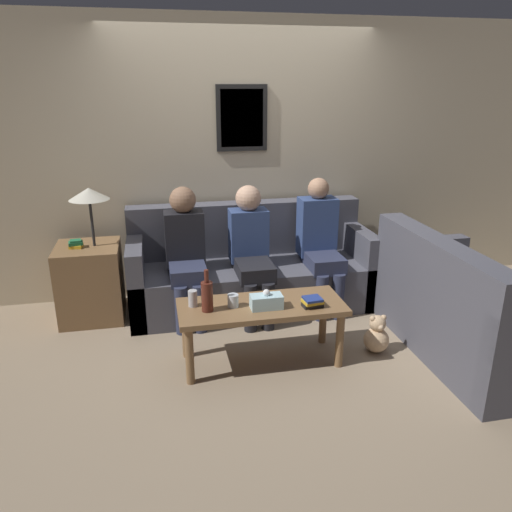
{
  "coord_description": "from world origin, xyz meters",
  "views": [
    {
      "loc": [
        -0.85,
        -3.83,
        2.01
      ],
      "look_at": [
        -0.06,
        -0.06,
        0.67
      ],
      "focal_mm": 35.0,
      "sensor_mm": 36.0,
      "label": 1
    }
  ],
  "objects_px": {
    "couch_main": "(250,271)",
    "wine_bottle": "(207,296)",
    "couch_side": "(462,314)",
    "drinking_glass": "(233,301)",
    "person_left": "(186,249)",
    "person_middle": "(251,247)",
    "coffee_table": "(261,313)",
    "person_right": "(320,240)",
    "teddy_bear": "(377,336)"
  },
  "relations": [
    {
      "from": "couch_main",
      "to": "wine_bottle",
      "type": "relative_size",
      "value": 7.16
    },
    {
      "from": "couch_side",
      "to": "drinking_glass",
      "type": "height_order",
      "value": "couch_side"
    },
    {
      "from": "person_left",
      "to": "person_middle",
      "type": "distance_m",
      "value": 0.57
    },
    {
      "from": "couch_side",
      "to": "coffee_table",
      "type": "bearing_deg",
      "value": 83.49
    },
    {
      "from": "couch_main",
      "to": "person_left",
      "type": "xyz_separation_m",
      "value": [
        -0.61,
        -0.19,
        0.32
      ]
    },
    {
      "from": "couch_side",
      "to": "person_left",
      "type": "distance_m",
      "value": 2.32
    },
    {
      "from": "couch_side",
      "to": "person_left",
      "type": "xyz_separation_m",
      "value": [
        -2.03,
        1.06,
        0.32
      ]
    },
    {
      "from": "couch_main",
      "to": "person_left",
      "type": "relative_size",
      "value": 1.91
    },
    {
      "from": "person_middle",
      "to": "person_right",
      "type": "bearing_deg",
      "value": 4.14
    },
    {
      "from": "couch_side",
      "to": "person_middle",
      "type": "height_order",
      "value": "person_middle"
    },
    {
      "from": "wine_bottle",
      "to": "teddy_bear",
      "type": "bearing_deg",
      "value": -0.75
    },
    {
      "from": "teddy_bear",
      "to": "person_left",
      "type": "bearing_deg",
      "value": 146.36
    },
    {
      "from": "wine_bottle",
      "to": "teddy_bear",
      "type": "distance_m",
      "value": 1.39
    },
    {
      "from": "couch_side",
      "to": "drinking_glass",
      "type": "relative_size",
      "value": 17.48
    },
    {
      "from": "person_middle",
      "to": "teddy_bear",
      "type": "xyz_separation_m",
      "value": [
        0.82,
        -0.9,
        -0.5
      ]
    },
    {
      "from": "person_left",
      "to": "person_right",
      "type": "height_order",
      "value": "person_right"
    },
    {
      "from": "person_middle",
      "to": "coffee_table",
      "type": "bearing_deg",
      "value": -96.25
    },
    {
      "from": "couch_side",
      "to": "person_right",
      "type": "distance_m",
      "value": 1.38
    },
    {
      "from": "person_middle",
      "to": "person_right",
      "type": "height_order",
      "value": "person_right"
    },
    {
      "from": "person_right",
      "to": "drinking_glass",
      "type": "bearing_deg",
      "value": -136.95
    },
    {
      "from": "drinking_glass",
      "to": "couch_side",
      "type": "bearing_deg",
      "value": -5.9
    },
    {
      "from": "person_left",
      "to": "couch_side",
      "type": "bearing_deg",
      "value": -27.62
    },
    {
      "from": "drinking_glass",
      "to": "person_right",
      "type": "distance_m",
      "value": 1.32
    },
    {
      "from": "couch_side",
      "to": "couch_main",
      "type": "bearing_deg",
      "value": 48.71
    },
    {
      "from": "couch_main",
      "to": "teddy_bear",
      "type": "distance_m",
      "value": 1.38
    },
    {
      "from": "wine_bottle",
      "to": "person_middle",
      "type": "distance_m",
      "value": 1.01
    },
    {
      "from": "couch_side",
      "to": "person_middle",
      "type": "distance_m",
      "value": 1.81
    },
    {
      "from": "person_middle",
      "to": "person_right",
      "type": "relative_size",
      "value": 0.97
    },
    {
      "from": "person_middle",
      "to": "teddy_bear",
      "type": "distance_m",
      "value": 1.32
    },
    {
      "from": "couch_side",
      "to": "person_middle",
      "type": "relative_size",
      "value": 1.42
    },
    {
      "from": "wine_bottle",
      "to": "person_left",
      "type": "bearing_deg",
      "value": 95.03
    },
    {
      "from": "coffee_table",
      "to": "person_middle",
      "type": "distance_m",
      "value": 0.89
    },
    {
      "from": "couch_side",
      "to": "teddy_bear",
      "type": "relative_size",
      "value": 5.29
    },
    {
      "from": "person_right",
      "to": "couch_main",
      "type": "bearing_deg",
      "value": 164.8
    },
    {
      "from": "drinking_glass",
      "to": "teddy_bear",
      "type": "relative_size",
      "value": 0.3
    },
    {
      "from": "person_left",
      "to": "person_right",
      "type": "xyz_separation_m",
      "value": [
        1.23,
        0.02,
        -0.0
      ]
    },
    {
      "from": "coffee_table",
      "to": "couch_side",
      "type": "bearing_deg",
      "value": -6.51
    },
    {
      "from": "couch_main",
      "to": "person_left",
      "type": "distance_m",
      "value": 0.71
    },
    {
      "from": "drinking_glass",
      "to": "person_left",
      "type": "bearing_deg",
      "value": 107.05
    },
    {
      "from": "couch_main",
      "to": "couch_side",
      "type": "relative_size",
      "value": 1.35
    },
    {
      "from": "person_left",
      "to": "person_middle",
      "type": "height_order",
      "value": "person_left"
    },
    {
      "from": "teddy_bear",
      "to": "couch_side",
      "type": "bearing_deg",
      "value": -11.88
    },
    {
      "from": "coffee_table",
      "to": "person_middle",
      "type": "bearing_deg",
      "value": 83.75
    },
    {
      "from": "wine_bottle",
      "to": "person_right",
      "type": "xyz_separation_m",
      "value": [
        1.15,
        0.93,
        0.05
      ]
    },
    {
      "from": "couch_side",
      "to": "coffee_table",
      "type": "xyz_separation_m",
      "value": [
        -1.55,
        0.18,
        0.08
      ]
    },
    {
      "from": "couch_side",
      "to": "person_middle",
      "type": "xyz_separation_m",
      "value": [
        -1.46,
        1.03,
        0.31
      ]
    },
    {
      "from": "coffee_table",
      "to": "person_right",
      "type": "relative_size",
      "value": 1.02
    },
    {
      "from": "coffee_table",
      "to": "person_right",
      "type": "distance_m",
      "value": 1.2
    },
    {
      "from": "person_middle",
      "to": "couch_side",
      "type": "bearing_deg",
      "value": -35.3
    },
    {
      "from": "teddy_bear",
      "to": "person_right",
      "type": "bearing_deg",
      "value": 99.94
    }
  ]
}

